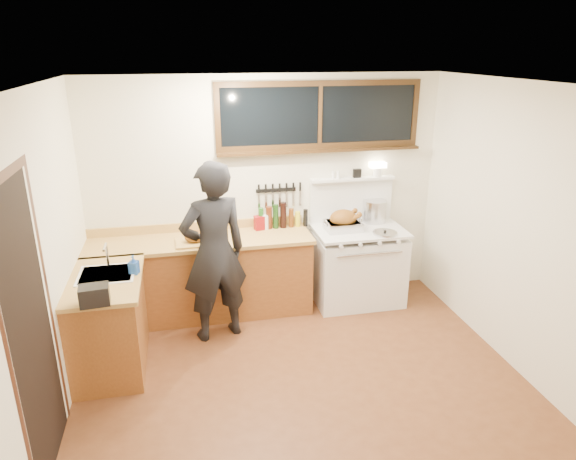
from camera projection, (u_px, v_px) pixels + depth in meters
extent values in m
cube|color=#592F17|center=(302.00, 381.00, 4.68)|extent=(4.00, 3.50, 0.02)
cube|color=silver|center=(267.00, 191.00, 5.87)|extent=(4.00, 0.05, 2.60)
cube|color=silver|center=(387.00, 373.00, 2.60)|extent=(4.00, 0.05, 2.60)
cube|color=silver|center=(41.00, 268.00, 3.84)|extent=(0.05, 3.50, 2.60)
cube|color=silver|center=(521.00, 230.00, 4.64)|extent=(0.05, 3.50, 2.60)
cube|color=white|center=(306.00, 81.00, 3.79)|extent=(4.00, 3.50, 0.05)
cube|color=brown|center=(202.00, 278.00, 5.71)|extent=(2.40, 0.60, 0.86)
cube|color=tan|center=(200.00, 241.00, 5.54)|extent=(2.44, 0.64, 0.04)
cube|color=tan|center=(198.00, 226.00, 5.79)|extent=(2.40, 0.03, 0.10)
sphere|color=#B78C38|center=(102.00, 275.00, 5.16)|extent=(0.03, 0.03, 0.03)
sphere|color=#B78C38|center=(153.00, 270.00, 5.26)|extent=(0.03, 0.03, 0.03)
sphere|color=#B78C38|center=(202.00, 266.00, 5.36)|extent=(0.03, 0.03, 0.03)
sphere|color=#B78C38|center=(250.00, 262.00, 5.46)|extent=(0.03, 0.03, 0.03)
sphere|color=#B78C38|center=(291.00, 259.00, 5.54)|extent=(0.03, 0.03, 0.03)
cube|color=brown|center=(109.00, 324.00, 4.77)|extent=(0.60, 1.05, 0.86)
cube|color=tan|center=(105.00, 280.00, 4.62)|extent=(0.64, 1.09, 0.04)
cube|color=white|center=(107.00, 280.00, 4.70)|extent=(0.45, 0.40, 0.14)
cube|color=white|center=(106.00, 274.00, 4.68)|extent=(0.50, 0.45, 0.01)
cylinder|color=silver|center=(107.00, 255.00, 4.81)|extent=(0.02, 0.02, 0.24)
cylinder|color=silver|center=(105.00, 247.00, 4.70)|extent=(0.02, 0.18, 0.02)
cube|color=white|center=(357.00, 268.00, 6.02)|extent=(1.00, 0.70, 0.82)
cube|color=white|center=(359.00, 230.00, 5.86)|extent=(1.02, 0.72, 0.03)
cube|color=white|center=(368.00, 271.00, 5.67)|extent=(0.88, 0.02, 0.46)
cylinder|color=silver|center=(370.00, 254.00, 5.57)|extent=(0.75, 0.02, 0.02)
cylinder|color=white|center=(341.00, 246.00, 5.48)|extent=(0.04, 0.03, 0.04)
cylinder|color=white|center=(360.00, 245.00, 5.52)|extent=(0.04, 0.03, 0.04)
cylinder|color=white|center=(380.00, 243.00, 5.56)|extent=(0.04, 0.03, 0.04)
cylinder|color=white|center=(399.00, 242.00, 5.61)|extent=(0.04, 0.03, 0.04)
cube|color=white|center=(351.00, 200.00, 6.07)|extent=(1.00, 0.05, 0.50)
cube|color=white|center=(353.00, 179.00, 5.95)|extent=(1.00, 0.12, 0.03)
cylinder|color=white|center=(377.00, 172.00, 5.99)|extent=(0.10, 0.10, 0.10)
cube|color=#FFE5B2|center=(378.00, 165.00, 5.96)|extent=(0.19, 0.09, 0.06)
cube|color=black|center=(357.00, 173.00, 5.94)|extent=(0.09, 0.05, 0.10)
cylinder|color=white|center=(338.00, 175.00, 5.89)|extent=(0.04, 0.04, 0.09)
cylinder|color=white|center=(333.00, 175.00, 5.88)|extent=(0.04, 0.04, 0.09)
cube|color=black|center=(320.00, 115.00, 5.66)|extent=(2.20, 0.01, 0.62)
cube|color=black|center=(321.00, 83.00, 5.54)|extent=(2.32, 0.04, 0.06)
cube|color=black|center=(319.00, 146.00, 5.77)|extent=(2.32, 0.04, 0.06)
cube|color=black|center=(217.00, 118.00, 5.44)|extent=(0.06, 0.04, 0.62)
cube|color=black|center=(415.00, 113.00, 5.88)|extent=(0.06, 0.04, 0.62)
cube|color=black|center=(320.00, 115.00, 5.66)|extent=(0.04, 0.04, 0.62)
cube|color=black|center=(320.00, 151.00, 5.74)|extent=(2.32, 0.13, 0.03)
cube|color=black|center=(33.00, 335.00, 3.42)|extent=(0.01, 0.86, 2.10)
cube|color=black|center=(13.00, 378.00, 2.97)|extent=(0.01, 0.07, 2.10)
cube|color=black|center=(50.00, 301.00, 3.87)|extent=(0.01, 0.07, 2.10)
cube|color=black|center=(3.00, 176.00, 3.05)|extent=(0.01, 1.04, 0.07)
cube|color=black|center=(276.00, 190.00, 5.85)|extent=(0.46, 0.02, 0.04)
cube|color=silver|center=(259.00, 201.00, 5.83)|extent=(0.02, 0.00, 0.18)
cube|color=black|center=(259.00, 189.00, 5.78)|extent=(0.02, 0.02, 0.10)
cube|color=silver|center=(266.00, 200.00, 5.85)|extent=(0.02, 0.00, 0.18)
cube|color=black|center=(266.00, 188.00, 5.80)|extent=(0.02, 0.02, 0.10)
cube|color=silver|center=(273.00, 200.00, 5.86)|extent=(0.02, 0.00, 0.18)
cube|color=black|center=(273.00, 188.00, 5.82)|extent=(0.02, 0.02, 0.10)
cube|color=silver|center=(280.00, 200.00, 5.88)|extent=(0.03, 0.00, 0.18)
cube|color=black|center=(280.00, 188.00, 5.83)|extent=(0.02, 0.02, 0.10)
cube|color=silver|center=(287.00, 199.00, 5.89)|extent=(0.03, 0.00, 0.18)
cube|color=black|center=(287.00, 187.00, 5.85)|extent=(0.02, 0.02, 0.10)
cube|color=silver|center=(293.00, 199.00, 5.91)|extent=(0.03, 0.00, 0.18)
cube|color=black|center=(293.00, 187.00, 5.86)|extent=(0.02, 0.02, 0.10)
cube|color=silver|center=(300.00, 198.00, 5.93)|extent=(0.03, 0.00, 0.18)
cube|color=black|center=(300.00, 187.00, 5.88)|extent=(0.02, 0.02, 0.10)
imported|color=black|center=(214.00, 253.00, 5.10)|extent=(0.78, 0.61, 1.86)
imported|color=#214FA5|center=(134.00, 265.00, 4.67)|extent=(0.10, 0.10, 0.18)
cube|color=black|center=(94.00, 295.00, 4.12)|extent=(0.25, 0.18, 0.16)
cube|color=tan|center=(196.00, 242.00, 5.43)|extent=(0.43, 0.33, 0.02)
ellipsoid|color=brown|center=(195.00, 237.00, 5.41)|extent=(0.24, 0.17, 0.14)
sphere|color=brown|center=(205.00, 232.00, 5.47)|extent=(0.05, 0.05, 0.05)
sphere|color=brown|center=(206.00, 235.00, 5.37)|extent=(0.05, 0.05, 0.05)
cube|color=silver|center=(343.00, 226.00, 5.81)|extent=(0.40, 0.30, 0.10)
cube|color=#3F3F42|center=(343.00, 223.00, 5.80)|extent=(0.35, 0.26, 0.03)
torus|color=silver|center=(325.00, 223.00, 5.75)|extent=(0.02, 0.10, 0.10)
torus|color=silver|center=(361.00, 220.00, 5.83)|extent=(0.02, 0.10, 0.10)
ellipsoid|color=brown|center=(343.00, 218.00, 5.78)|extent=(0.31, 0.23, 0.20)
cylinder|color=brown|center=(354.00, 218.00, 5.72)|extent=(0.11, 0.05, 0.09)
sphere|color=brown|center=(359.00, 215.00, 5.72)|extent=(0.06, 0.06, 0.06)
cylinder|color=brown|center=(350.00, 214.00, 5.86)|extent=(0.11, 0.05, 0.09)
sphere|color=brown|center=(355.00, 211.00, 5.86)|extent=(0.06, 0.06, 0.06)
cylinder|color=silver|center=(374.00, 211.00, 6.06)|extent=(0.36, 0.36, 0.26)
cylinder|color=silver|center=(349.00, 217.00, 6.07)|extent=(0.20, 0.20, 0.12)
cylinder|color=black|center=(349.00, 210.00, 6.17)|extent=(0.07, 0.16, 0.02)
cylinder|color=silver|center=(385.00, 233.00, 5.69)|extent=(0.29, 0.29, 0.02)
sphere|color=black|center=(385.00, 231.00, 5.69)|extent=(0.03, 0.03, 0.03)
cube|color=maroon|center=(259.00, 223.00, 5.81)|extent=(0.12, 0.10, 0.16)
cylinder|color=white|center=(265.00, 222.00, 5.83)|extent=(0.11, 0.11, 0.17)
cylinder|color=black|center=(261.00, 219.00, 5.81)|extent=(0.06, 0.06, 0.25)
cylinder|color=black|center=(269.00, 218.00, 5.83)|extent=(0.07, 0.07, 0.26)
cylinder|color=black|center=(276.00, 216.00, 5.84)|extent=(0.06, 0.06, 0.28)
cylinder|color=black|center=(283.00, 215.00, 5.85)|extent=(0.07, 0.07, 0.30)
cylinder|color=black|center=(291.00, 218.00, 5.88)|extent=(0.06, 0.06, 0.22)
cylinder|color=black|center=(298.00, 219.00, 5.91)|extent=(0.06, 0.06, 0.18)
cylinder|color=black|center=(305.00, 218.00, 5.92)|extent=(0.05, 0.05, 0.20)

